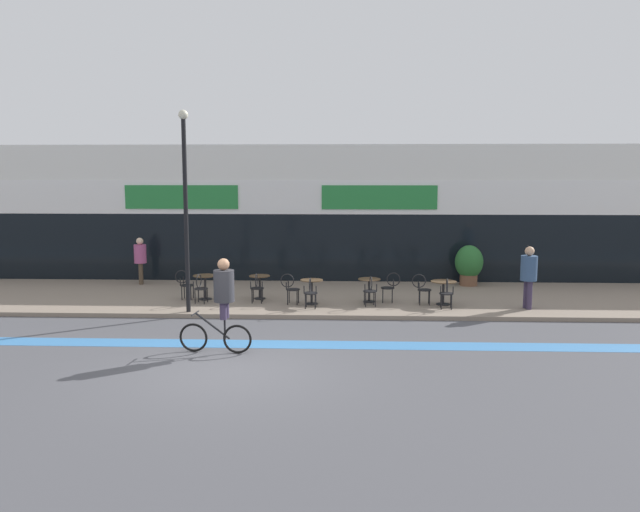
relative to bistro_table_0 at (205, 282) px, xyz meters
The scene contains 23 objects.
ground_plane 6.84m from the bistro_table_0, 73.40° to the right, with size 120.00×120.00×0.00m, color #4C4C51.
sidewalk_slab 2.16m from the bistro_table_0, 20.43° to the left, with size 40.00×5.50×0.12m, color gray.
storefront_facade 6.05m from the bistro_table_0, 70.31° to the left, with size 40.00×4.06×4.97m.
bike_lane_stripe 5.00m from the bistro_table_0, 66.90° to the right, with size 36.00×0.70×0.01m, color #3D7AB7.
bistro_table_0 is the anchor object (origin of this frame).
bistro_table_1 1.66m from the bistro_table_0, ahead, with size 0.64×0.64×0.73m.
bistro_table_2 3.34m from the bistro_table_0, ahead, with size 0.67×0.67×0.73m.
bistro_table_3 5.00m from the bistro_table_0, ahead, with size 0.67×0.67×0.71m.
bistro_table_4 7.17m from the bistro_table_0, ahead, with size 0.75×0.75×0.70m.
cafe_chair_0_near 0.63m from the bistro_table_0, 90.88° to the right, with size 0.45×0.60×0.90m.
cafe_chair_0_side 0.63m from the bistro_table_0, behind, with size 0.58×0.41×0.90m.
cafe_chair_1_near 1.72m from the bistro_table_0, 16.15° to the right, with size 0.41×0.58×0.90m.
cafe_chair_2_near 3.50m from the bistro_table_0, 19.91° to the right, with size 0.41×0.58×0.90m.
cafe_chair_2_side 2.72m from the bistro_table_0, 11.86° to the right, with size 0.59×0.43×0.90m.
cafe_chair_3_near 5.07m from the bistro_table_0, ahead, with size 0.44×0.59×0.90m.
cafe_chair_3_side 5.62m from the bistro_table_0, ahead, with size 0.59×0.43×0.90m.
cafe_chair_4_near 7.23m from the bistro_table_0, ahead, with size 0.43×0.59×0.90m.
cafe_chair_4_side 6.55m from the bistro_table_0, ahead, with size 0.58×0.42×0.90m.
planter_pot 8.97m from the bistro_table_0, 18.07° to the left, with size 0.95×0.95×1.39m.
lamp_post 3.15m from the bistro_table_0, 92.84° to the right, with size 0.26×0.26×5.52m.
cyclist_0 5.56m from the bistro_table_0, 73.35° to the right, with size 1.65×0.55×2.11m.
pedestrian_near_end 9.53m from the bistro_table_0, ahead, with size 0.55×0.55×1.79m.
pedestrian_far_end 3.88m from the bistro_table_0, 137.60° to the left, with size 0.51×0.51×1.63m.
Camera 1 is at (2.33, -12.06, 3.92)m, focal length 35.00 mm.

